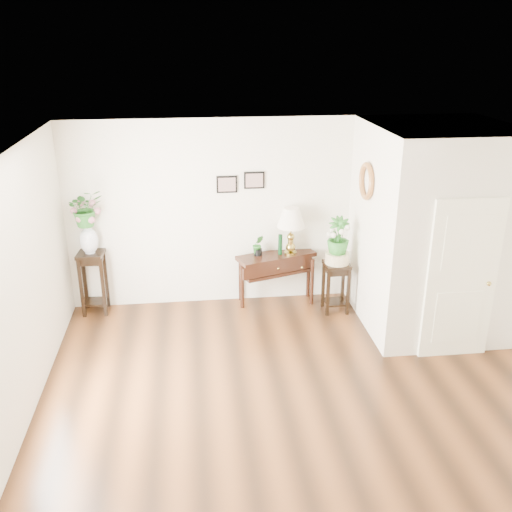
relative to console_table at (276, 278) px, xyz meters
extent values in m
cube|color=brown|center=(-0.06, -2.57, -0.40)|extent=(6.00, 5.50, 0.02)
cube|color=white|center=(-0.06, -2.57, 2.40)|extent=(6.00, 5.50, 0.02)
cube|color=white|center=(-0.06, 0.18, 1.00)|extent=(6.00, 0.02, 2.80)
cube|color=white|center=(-0.06, -5.32, 1.00)|extent=(6.00, 0.02, 2.80)
cube|color=white|center=(-3.06, -2.57, 1.00)|extent=(0.02, 5.50, 2.80)
cube|color=white|center=(2.04, -0.79, 1.00)|extent=(1.80, 1.95, 2.80)
cube|color=white|center=(2.04, -1.79, 0.65)|extent=(0.90, 0.05, 2.10)
cube|color=black|center=(-0.71, 0.16, 1.45)|extent=(0.30, 0.02, 0.25)
cube|color=black|center=(-0.31, 0.16, 1.50)|extent=(0.30, 0.02, 0.25)
torus|color=#A06936|center=(1.10, -0.67, 1.65)|extent=(0.07, 0.51, 0.51)
cube|color=black|center=(0.00, 0.00, 0.00)|extent=(1.25, 0.75, 0.79)
cube|color=#AE9744|center=(0.21, 0.00, 0.75)|extent=(0.48, 0.48, 0.73)
cylinder|color=black|center=(0.06, 0.00, 0.57)|extent=(0.08, 0.08, 0.31)
imported|color=#286F26|center=(-0.28, 0.00, 0.54)|extent=(0.17, 0.14, 0.30)
cube|color=black|center=(-2.71, 0.00, 0.08)|extent=(0.40, 0.40, 0.94)
imported|color=#286F26|center=(-2.71, 0.00, 1.22)|extent=(0.61, 0.58, 0.53)
cube|color=black|center=(0.84, -0.39, -0.01)|extent=(0.37, 0.37, 0.77)
cylinder|color=beige|center=(0.84, -0.39, 0.45)|extent=(0.46, 0.46, 0.16)
imported|color=#286F26|center=(0.84, -0.39, 0.78)|extent=(0.33, 0.33, 0.57)
camera|label=1|loc=(-1.25, -7.88, 3.52)|focal=40.00mm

